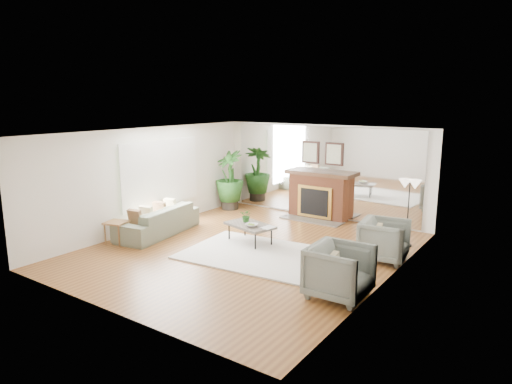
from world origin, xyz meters
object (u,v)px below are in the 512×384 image
Objects in this scene: floor_lamp at (410,189)px; coffee_table at (250,226)px; armchair_back at (384,240)px; fireplace at (318,194)px; sofa at (158,221)px; side_table at (116,225)px; potted_ficus at (229,178)px; armchair_front at (340,271)px.

coffee_table is at bearing -148.32° from floor_lamp.
fireplace is at bearing 42.36° from armchair_back.
fireplace is 3.41m from armchair_back.
sofa is at bearing -125.02° from fireplace.
side_table is at bearing -19.60° from sofa.
armchair_back is 5.48m from potted_ficus.
armchair_front is at bearing 72.25° from sofa.
fireplace reaches higher than floor_lamp.
fireplace is 1.19× the size of potted_ficus.
fireplace is at bearing 30.00° from armchair_front.
sofa is 2.48× the size of armchair_back.
fireplace is 1.65× the size of coffee_table.
fireplace reaches higher than armchair_back.
potted_ficus is 1.16× the size of floor_lamp.
fireplace is at bearing 136.22° from sofa.
coffee_table is at bearing 61.53° from armchair_front.
coffee_table is 2.26× the size of side_table.
potted_ficus is at bearing 174.54° from floor_lamp.
side_table is at bearing -120.28° from fireplace.
fireplace is 4.28m from sofa.
potted_ficus is 5.34m from floor_lamp.
fireplace reaches higher than sofa.
sofa is at bearing -163.49° from coffee_table.
side_table is (-5.25, -0.24, -0.01)m from armchair_front.
fireplace is at bearing 159.10° from floor_lamp.
coffee_table is 0.55× the size of sofa.
coffee_table is at bearing 35.09° from side_table.
potted_ficus is (-2.60, -0.52, 0.26)m from fireplace.
armchair_front is at bearing -91.81° from floor_lamp.
armchair_back is (5.05, 1.31, 0.08)m from sofa.
armchair_back reaches higher than coffee_table.
sofa is (-2.22, -0.66, -0.08)m from coffee_table.
fireplace is 0.91× the size of sofa.
armchair_back reaches higher than sofa.
potted_ficus reaches higher than armchair_front.
side_table is 6.45m from floor_lamp.
armchair_front is at bearing 2.67° from side_table.
potted_ficus reaches higher than side_table.
armchair_front is 3.37m from floor_lamp.
armchair_front reaches higher than side_table.
sofa reaches higher than coffee_table.
armchair_back is 0.61× the size of floor_lamp.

